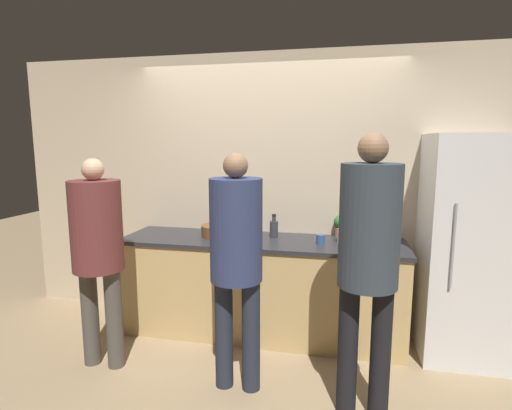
{
  "coord_description": "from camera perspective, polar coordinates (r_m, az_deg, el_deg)",
  "views": [
    {
      "loc": [
        0.7,
        -3.08,
        1.76
      ],
      "look_at": [
        0.0,
        0.16,
        1.24
      ],
      "focal_mm": 28.0,
      "sensor_mm": 36.0,
      "label": 1
    }
  ],
  "objects": [
    {
      "name": "person_left",
      "position": [
        3.3,
        -21.71,
        -5.03
      ],
      "size": [
        0.38,
        0.38,
        1.65
      ],
      "color": "#4C4742",
      "rests_on": "ground_plane"
    },
    {
      "name": "utensil_crock",
      "position": [
        3.67,
        18.52,
        -4.15
      ],
      "size": [
        0.1,
        0.1,
        0.29
      ],
      "color": "silver",
      "rests_on": "counter"
    },
    {
      "name": "wall_back",
      "position": [
        3.9,
        1.79,
        2.1
      ],
      "size": [
        5.2,
        0.06,
        2.6
      ],
      "color": "#C6B293",
      "rests_on": "ground_plane"
    },
    {
      "name": "counter",
      "position": [
        3.77,
        0.77,
        -11.47
      ],
      "size": [
        2.55,
        0.71,
        0.89
      ],
      "color": "tan",
      "rests_on": "ground_plane"
    },
    {
      "name": "ground_plane",
      "position": [
        3.61,
        -0.56,
        -20.27
      ],
      "size": [
        14.0,
        14.0,
        0.0
      ],
      "primitive_type": "plane",
      "color": "#9E8460"
    },
    {
      "name": "potted_plant",
      "position": [
        3.8,
        11.99,
        -2.81
      ],
      "size": [
        0.13,
        0.13,
        0.2
      ],
      "color": "#9E6042",
      "rests_on": "counter"
    },
    {
      "name": "fruit_bowl",
      "position": [
        3.76,
        -5.19,
        -3.62
      ],
      "size": [
        0.35,
        0.35,
        0.15
      ],
      "color": "brown",
      "rests_on": "counter"
    },
    {
      "name": "bottle_clear",
      "position": [
        3.58,
        11.97,
        -4.18
      ],
      "size": [
        0.05,
        0.05,
        0.18
      ],
      "color": "silver",
      "rests_on": "counter"
    },
    {
      "name": "cup_blue",
      "position": [
        3.51,
        9.2,
        -4.86
      ],
      "size": [
        0.07,
        0.07,
        0.08
      ],
      "color": "#335184",
      "rests_on": "counter"
    },
    {
      "name": "refrigerator",
      "position": [
        3.7,
        28.22,
        -5.39
      ],
      "size": [
        0.73,
        0.71,
        1.83
      ],
      "color": "white",
      "rests_on": "ground_plane"
    },
    {
      "name": "person_right",
      "position": [
        2.58,
        15.77,
        -6.19
      ],
      "size": [
        0.37,
        0.37,
        1.82
      ],
      "color": "black",
      "rests_on": "ground_plane"
    },
    {
      "name": "bottle_dark",
      "position": [
        3.7,
        2.58,
        -3.33
      ],
      "size": [
        0.08,
        0.08,
        0.22
      ],
      "color": "#333338",
      "rests_on": "counter"
    },
    {
      "name": "person_center",
      "position": [
        2.78,
        -2.77,
        -6.59
      ],
      "size": [
        0.36,
        0.36,
        1.69
      ],
      "color": "#232838",
      "rests_on": "ground_plane"
    }
  ]
}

